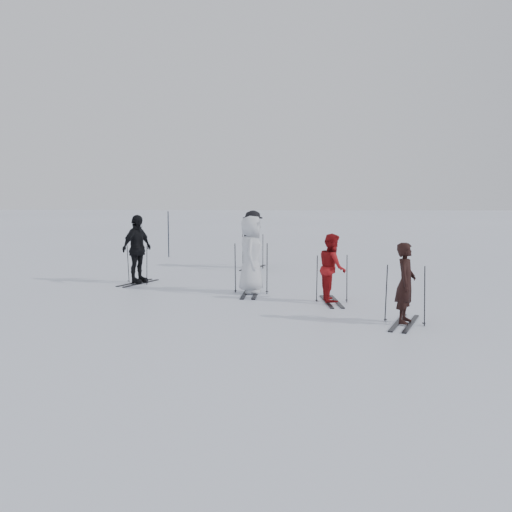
{
  "coord_description": "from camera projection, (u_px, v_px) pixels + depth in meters",
  "views": [
    {
      "loc": [
        0.59,
        -13.46,
        2.71
      ],
      "look_at": [
        0.0,
        1.0,
        1.0
      ],
      "focal_mm": 40.0,
      "sensor_mm": 36.0,
      "label": 1
    }
  ],
  "objects": [
    {
      "name": "skier_uphill_left",
      "position": [
        137.0,
        250.0,
        16.3
      ],
      "size": [
        0.93,
        1.23,
        1.95
      ],
      "primitive_type": "imported",
      "rotation": [
        0.0,
        0.0,
        1.11
      ],
      "color": "black",
      "rests_on": "ground"
    },
    {
      "name": "skier_red",
      "position": [
        332.0,
        269.0,
        13.6
      ],
      "size": [
        0.68,
        0.84,
        1.63
      ],
      "primitive_type": "imported",
      "rotation": [
        0.0,
        0.0,
        1.66
      ],
      "color": "maroon",
      "rests_on": "ground"
    },
    {
      "name": "skis_uphill_far",
      "position": [
        253.0,
        251.0,
        19.51
      ],
      "size": [
        1.86,
        1.38,
        1.21
      ],
      "primitive_type": null,
      "rotation": [
        0.0,
        0.0,
        1.23
      ],
      "color": "black",
      "rests_on": "ground"
    },
    {
      "name": "skier_grey",
      "position": [
        251.0,
        255.0,
        14.75
      ],
      "size": [
        0.69,
        1.01,
        1.99
      ],
      "primitive_type": "imported",
      "rotation": [
        0.0,
        0.0,
        1.52
      ],
      "color": "silver",
      "rests_on": "ground"
    },
    {
      "name": "ground",
      "position": [
        254.0,
        302.0,
        13.69
      ],
      "size": [
        120.0,
        120.0,
        0.0
      ],
      "primitive_type": "plane",
      "color": "silver",
      "rests_on": "ground"
    },
    {
      "name": "skis_red",
      "position": [
        332.0,
        278.0,
        13.63
      ],
      "size": [
        1.69,
        0.99,
        1.18
      ],
      "primitive_type": null,
      "rotation": [
        0.0,
        0.0,
        1.66
      ],
      "color": "black",
      "rests_on": "ground"
    },
    {
      "name": "piste_marker",
      "position": [
        168.0,
        234.0,
        22.64
      ],
      "size": [
        0.05,
        0.05,
        1.82
      ],
      "primitive_type": "cylinder",
      "rotation": [
        0.0,
        0.0,
        -0.24
      ],
      "color": "black",
      "rests_on": "ground"
    },
    {
      "name": "skier_uphill_far",
      "position": [
        253.0,
        240.0,
        19.47
      ],
      "size": [
        1.1,
        1.43,
        1.95
      ],
      "primitive_type": "imported",
      "rotation": [
        0.0,
        0.0,
        1.23
      ],
      "color": "black",
      "rests_on": "ground"
    },
    {
      "name": "skier_near_dark",
      "position": [
        405.0,
        284.0,
        11.41
      ],
      "size": [
        0.58,
        0.69,
        1.62
      ],
      "primitive_type": "imported",
      "rotation": [
        0.0,
        0.0,
        1.2
      ],
      "color": "black",
      "rests_on": "ground"
    },
    {
      "name": "skis_uphill_left",
      "position": [
        137.0,
        264.0,
        16.35
      ],
      "size": [
        1.76,
        1.43,
        1.13
      ],
      "primitive_type": null,
      "rotation": [
        0.0,
        0.0,
        1.11
      ],
      "color": "black",
      "rests_on": "ground"
    },
    {
      "name": "skis_near_dark",
      "position": [
        405.0,
        294.0,
        11.43
      ],
      "size": [
        1.9,
        1.45,
        1.23
      ],
      "primitive_type": null,
      "rotation": [
        0.0,
        0.0,
        1.2
      ],
      "color": "black",
      "rests_on": "ground"
    },
    {
      "name": "skis_grey",
      "position": [
        251.0,
        267.0,
        14.79
      ],
      "size": [
        1.91,
        1.09,
        1.36
      ],
      "primitive_type": null,
      "rotation": [
        0.0,
        0.0,
        1.52
      ],
      "color": "black",
      "rests_on": "ground"
    }
  ]
}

